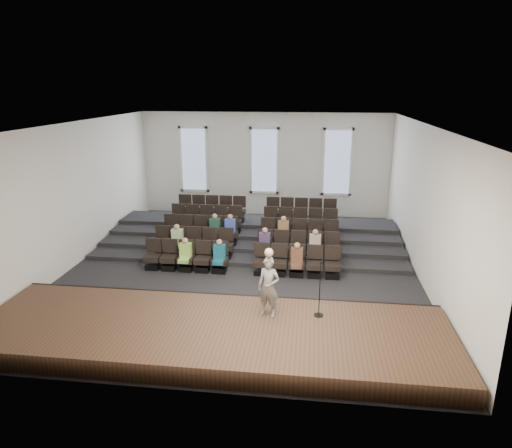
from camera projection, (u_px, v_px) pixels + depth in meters
The scene contains 14 objects.
ground at pixel (243, 266), 16.29m from camera, with size 14.00×14.00×0.00m, color black.
ceiling at pixel (242, 124), 14.84m from camera, with size 12.00×14.00×0.02m, color white.
wall_back at pixel (264, 165), 22.23m from camera, with size 12.00×0.04×5.00m, color silver.
wall_front at pixel (188, 283), 8.90m from camera, with size 12.00×0.04×5.00m, color silver.
wall_left at pixel (76, 194), 16.28m from camera, with size 0.04×14.00×5.00m, color silver.
wall_right at pixel (425, 204), 14.85m from camera, with size 0.04×14.00×5.00m, color silver.
stage at pixel (212, 334), 11.38m from camera, with size 11.80×3.60×0.50m, color #442C1D.
stage_lip at pixel (225, 302), 13.06m from camera, with size 11.80×0.06×0.52m, color black.
risers at pixel (254, 234), 19.25m from camera, with size 11.80×4.80×0.60m.
seating_rows at pixel (249, 235), 17.56m from camera, with size 6.80×4.70×1.67m.
windows at pixel (264, 161), 22.11m from camera, with size 8.44×0.10×3.24m.
audience at pixel (243, 240), 16.49m from camera, with size 5.45×2.64×1.10m.
speaker at pixel (269, 287), 11.60m from camera, with size 0.58×0.38×1.58m, color slate.
mic_stand at pixel (319, 300), 11.66m from camera, with size 0.25×0.25×1.50m.
Camera 1 is at (2.34, -14.97, 6.20)m, focal length 32.00 mm.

